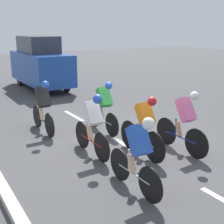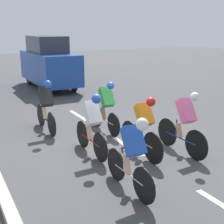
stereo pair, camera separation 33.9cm
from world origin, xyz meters
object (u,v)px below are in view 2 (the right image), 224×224
object	(u,v)px
cyclist_green	(106,106)
cyclist_orange	(143,126)
support_car	(49,63)
cyclist_pink	(184,122)
cyclist_white	(92,123)
cyclist_black	(46,105)
cyclist_blue	(132,153)

from	to	relation	value
cyclist_green	cyclist_orange	world-z (taller)	cyclist_green
cyclist_green	cyclist_orange	size ratio (longest dim) A/B	1.02
support_car	cyclist_orange	bearing A→B (deg)	85.33
cyclist_green	cyclist_pink	size ratio (longest dim) A/B	0.98
cyclist_white	cyclist_pink	size ratio (longest dim) A/B	0.95
cyclist_white	cyclist_pink	bearing A→B (deg)	154.49
cyclist_orange	cyclist_pink	xyz separation A→B (m)	(-0.97, 0.28, 0.03)
cyclist_black	cyclist_green	bearing A→B (deg)	150.90
cyclist_pink	cyclist_green	bearing A→B (deg)	-68.74
cyclist_white	cyclist_pink	world-z (taller)	cyclist_pink
cyclist_green	cyclist_blue	xyz separation A→B (m)	(1.15, 3.21, 0.00)
cyclist_pink	support_car	xyz separation A→B (m)	(0.21, -9.47, 0.44)
cyclist_blue	support_car	xyz separation A→B (m)	(-1.81, -10.43, 0.45)
cyclist_orange	support_car	distance (m)	9.24
cyclist_white	cyclist_black	distance (m)	2.18
cyclist_orange	cyclist_pink	bearing A→B (deg)	164.11
cyclist_green	cyclist_pink	xyz separation A→B (m)	(-0.87, 2.25, 0.01)
cyclist_pink	support_car	distance (m)	9.48
cyclist_green	cyclist_blue	bearing A→B (deg)	70.22
cyclist_orange	cyclist_black	world-z (taller)	cyclist_black
cyclist_blue	cyclist_orange	world-z (taller)	cyclist_blue
cyclist_blue	cyclist_green	bearing A→B (deg)	-109.78
cyclist_green	cyclist_black	world-z (taller)	cyclist_black
cyclist_black	support_car	bearing A→B (deg)	-108.39
cyclist_white	support_car	world-z (taller)	support_car
cyclist_pink	cyclist_white	bearing A→B (deg)	-25.51
cyclist_green	cyclist_black	size ratio (longest dim) A/B	1.00
support_car	cyclist_black	bearing A→B (deg)	71.61
cyclist_green	cyclist_orange	bearing A→B (deg)	87.31
cyclist_orange	support_car	xyz separation A→B (m)	(-0.75, -9.19, 0.47)
cyclist_blue	cyclist_orange	size ratio (longest dim) A/B	0.95
cyclist_orange	cyclist_green	bearing A→B (deg)	-92.69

